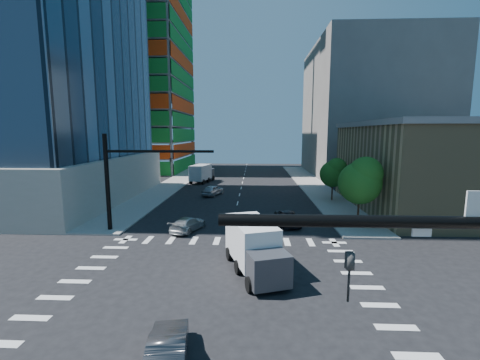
{
  "coord_description": "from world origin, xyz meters",
  "views": [
    {
      "loc": [
        2.17,
        -17.42,
        9.19
      ],
      "look_at": [
        1.04,
        8.0,
        5.47
      ],
      "focal_mm": 24.0,
      "sensor_mm": 36.0,
      "label": 1
    }
  ],
  "objects": [
    {
      "name": "ground",
      "position": [
        0.0,
        0.0,
        0.0
      ],
      "size": [
        160.0,
        160.0,
        0.0
      ],
      "primitive_type": "plane",
      "color": "black",
      "rests_on": "ground"
    },
    {
      "name": "road_markings",
      "position": [
        0.0,
        0.0,
        0.01
      ],
      "size": [
        20.0,
        20.0,
        0.01
      ],
      "primitive_type": "cube",
      "color": "silver",
      "rests_on": "ground"
    },
    {
      "name": "sidewalk_ne",
      "position": [
        12.5,
        40.0,
        0.07
      ],
      "size": [
        5.0,
        60.0,
        0.15
      ],
      "primitive_type": "cube",
      "color": "gray",
      "rests_on": "ground"
    },
    {
      "name": "sidewalk_nw",
      "position": [
        -12.5,
        40.0,
        0.07
      ],
      "size": [
        5.0,
        60.0,
        0.15
      ],
      "primitive_type": "cube",
      "color": "gray",
      "rests_on": "ground"
    },
    {
      "name": "construction_building",
      "position": [
        -27.41,
        61.93,
        24.61
      ],
      "size": [
        25.16,
        34.5,
        70.6
      ],
      "color": "gray",
      "rests_on": "ground"
    },
    {
      "name": "commercial_building",
      "position": [
        25.0,
        22.0,
        5.31
      ],
      "size": [
        20.5,
        22.5,
        10.6
      ],
      "color": "tan",
      "rests_on": "ground"
    },
    {
      "name": "bg_building_ne",
      "position": [
        27.0,
        55.0,
        14.0
      ],
      "size": [
        24.0,
        30.0,
        28.0
      ],
      "primitive_type": "cube",
      "color": "slate",
      "rests_on": "ground"
    },
    {
      "name": "signal_mast_nw",
      "position": [
        -10.0,
        11.5,
        5.49
      ],
      "size": [
        10.2,
        0.4,
        9.0
      ],
      "color": "black",
      "rests_on": "sidewalk_nw"
    },
    {
      "name": "tree_south",
      "position": [
        12.63,
        13.9,
        4.69
      ],
      "size": [
        4.16,
        4.16,
        6.82
      ],
      "color": "#382316",
      "rests_on": "sidewalk_ne"
    },
    {
      "name": "tree_north",
      "position": [
        12.93,
        25.9,
        3.99
      ],
      "size": [
        3.54,
        3.52,
        5.78
      ],
      "color": "#382316",
      "rests_on": "sidewalk_ne"
    },
    {
      "name": "car_nb_far",
      "position": [
        5.6,
        14.21,
        0.65
      ],
      "size": [
        2.6,
        4.89,
        1.31
      ],
      "primitive_type": "imported",
      "rotation": [
        0.0,
        0.0,
        0.09
      ],
      "color": "black",
      "rests_on": "ground"
    },
    {
      "name": "car_sb_near",
      "position": [
        -4.08,
        11.83,
        0.66
      ],
      "size": [
        3.23,
        4.88,
        1.31
      ],
      "primitive_type": "imported",
      "rotation": [
        0.0,
        0.0,
        2.81
      ],
      "color": "#B8B8B8",
      "rests_on": "ground"
    },
    {
      "name": "car_sb_mid",
      "position": [
        -3.97,
        29.43,
        0.78
      ],
      "size": [
        3.23,
        4.91,
        1.55
      ],
      "primitive_type": "imported",
      "rotation": [
        0.0,
        0.0,
        2.81
      ],
      "color": "#B6B8BF",
      "rests_on": "ground"
    },
    {
      "name": "car_sb_cross",
      "position": [
        -1.2,
        -6.02,
        0.7
      ],
      "size": [
        2.18,
        4.44,
        1.4
      ],
      "primitive_type": "imported",
      "rotation": [
        0.0,
        0.0,
        3.31
      ],
      "color": "#444448",
      "rests_on": "ground"
    },
    {
      "name": "box_truck_near",
      "position": [
        2.32,
        2.76,
        1.45
      ],
      "size": [
        4.45,
        6.74,
        3.27
      ],
      "rotation": [
        0.0,
        0.0,
        0.31
      ],
      "color": "black",
      "rests_on": "ground"
    },
    {
      "name": "box_truck_far",
      "position": [
        -7.56,
        42.27,
        1.49
      ],
      "size": [
        4.08,
        6.86,
        3.36
      ],
      "rotation": [
        0.0,
        0.0,
        2.92
      ],
      "color": "black",
      "rests_on": "ground"
    }
  ]
}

